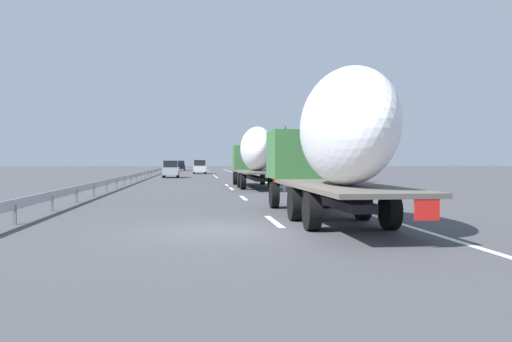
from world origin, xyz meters
The scene contains 23 objects.
ground_plane centered at (40.00, 0.00, 0.00)m, with size 260.00×260.00×0.00m, color #424247.
lane_stripe_0 centered at (2.00, -1.80, 0.00)m, with size 3.20×0.20×0.01m, color white.
lane_stripe_1 centered at (12.36, -1.80, 0.00)m, with size 3.20×0.20×0.01m, color white.
lane_stripe_2 centered at (21.44, -1.80, 0.00)m, with size 3.20×0.20×0.01m, color white.
lane_stripe_3 centered at (26.62, -1.80, 0.00)m, with size 3.20×0.20×0.01m, color white.
lane_stripe_4 centered at (45.14, -1.80, 0.00)m, with size 3.20×0.20×0.01m, color white.
lane_stripe_5 centered at (49.85, -1.80, 0.00)m, with size 3.20×0.20×0.01m, color white.
lane_stripe_6 centered at (54.70, -1.80, 0.00)m, with size 3.20×0.20×0.01m, color white.
lane_stripe_7 centered at (76.90, -1.80, 0.00)m, with size 3.20×0.20×0.01m, color white.
lane_stripe_8 centered at (78.50, -1.80, 0.00)m, with size 3.20×0.20×0.01m, color white.
lane_stripe_9 centered at (86.85, -1.80, 0.00)m, with size 3.20×0.20×0.01m, color white.
edge_line_right centered at (45.00, -5.50, 0.00)m, with size 110.00×0.20×0.01m, color white.
truck_lead centered at (22.99, -3.60, 2.43)m, with size 12.83×2.55×4.25m.
truck_trailing centered at (1.69, -3.60, 2.54)m, with size 12.48×2.55×4.53m.
car_silver_hatch centered at (45.25, 3.33, 0.95)m, with size 4.54×1.73×1.91m.
car_black_suv centered at (88.07, 3.45, 0.96)m, with size 4.31×1.76×1.91m.
car_white_van centered at (62.32, -0.02, 0.99)m, with size 4.58×1.83×1.99m.
road_sign centered at (36.79, -6.70, 2.25)m, with size 0.10×0.90×3.26m.
tree_0 centered at (40.30, -13.34, 4.13)m, with size 3.75×3.75×7.04m.
tree_1 centered at (29.31, -10.40, 4.66)m, with size 3.24×3.24×7.63m.
tree_2 centered at (87.99, -10.83, 3.84)m, with size 3.35×3.35×6.04m.
tree_3 centered at (48.83, -10.25, 3.93)m, with size 3.70×3.70×6.22m.
guardrail_median centered at (43.00, 6.00, 0.58)m, with size 94.00×0.10×0.76m.
Camera 1 is at (-14.23, 0.65, 1.90)m, focal length 36.92 mm.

